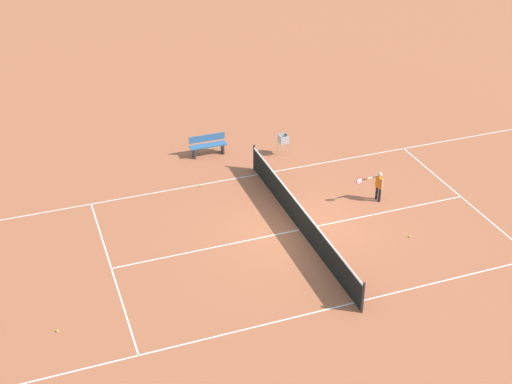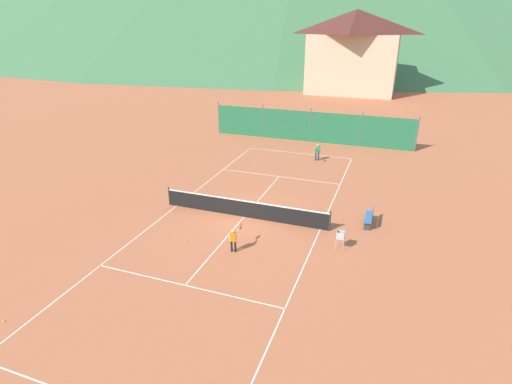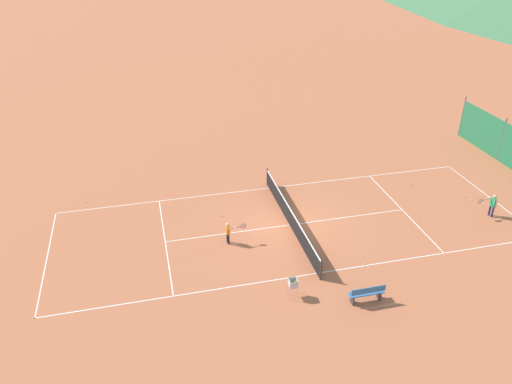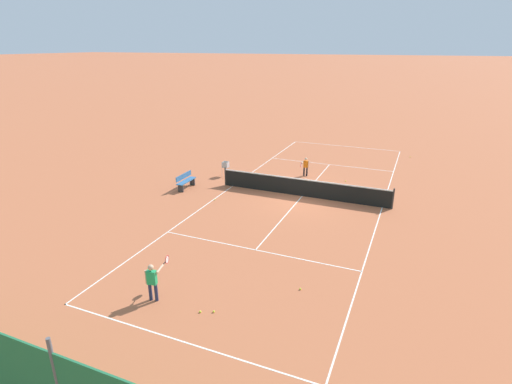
% 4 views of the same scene
% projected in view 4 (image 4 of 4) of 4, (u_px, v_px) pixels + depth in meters
% --- Properties ---
extents(ground_plane, '(600.00, 600.00, 0.00)m').
position_uv_depth(ground_plane, '(302.00, 196.00, 21.17)').
color(ground_plane, '#B7603D').
extents(court_line_markings, '(8.25, 23.85, 0.01)m').
position_uv_depth(court_line_markings, '(302.00, 196.00, 21.17)').
color(court_line_markings, white).
rests_on(court_line_markings, ground).
extents(tennis_net, '(9.18, 0.08, 1.06)m').
position_uv_depth(tennis_net, '(303.00, 187.00, 20.99)').
color(tennis_net, '#2D2D2D').
rests_on(tennis_net, ground).
extents(player_far_service, '(0.43, 1.09, 1.28)m').
position_uv_depth(player_far_service, '(153.00, 279.00, 12.36)').
color(player_far_service, '#23284C').
rests_on(player_far_service, ground).
extents(player_near_baseline, '(0.39, 1.00, 1.15)m').
position_uv_depth(player_near_baseline, '(305.00, 165.00, 24.14)').
color(player_near_baseline, black).
rests_on(player_near_baseline, ground).
extents(tennis_ball_far_corner, '(0.07, 0.07, 0.07)m').
position_uv_depth(tennis_ball_far_corner, '(200.00, 312.00, 11.98)').
color(tennis_ball_far_corner, '#CCE033').
rests_on(tennis_ball_far_corner, ground).
extents(tennis_ball_alley_right, '(0.07, 0.07, 0.07)m').
position_uv_depth(tennis_ball_alley_right, '(215.00, 200.00, 20.60)').
color(tennis_ball_alley_right, '#CCE033').
rests_on(tennis_ball_alley_right, ground).
extents(tennis_ball_near_corner, '(0.07, 0.07, 0.07)m').
position_uv_depth(tennis_ball_near_corner, '(214.00, 312.00, 11.99)').
color(tennis_ball_near_corner, '#CCE033').
rests_on(tennis_ball_near_corner, ground).
extents(tennis_ball_mid_court, '(0.07, 0.07, 0.07)m').
position_uv_depth(tennis_ball_mid_court, '(300.00, 289.00, 13.09)').
color(tennis_ball_mid_court, '#CCE033').
rests_on(tennis_ball_mid_court, ground).
extents(tennis_ball_alley_left, '(0.07, 0.07, 0.07)m').
position_uv_depth(tennis_ball_alley_left, '(410.00, 157.00, 28.37)').
color(tennis_ball_alley_left, '#CCE033').
rests_on(tennis_ball_alley_left, ground).
extents(tennis_ball_by_net_left, '(0.07, 0.07, 0.07)m').
position_uv_depth(tennis_ball_by_net_left, '(346.00, 181.00, 23.39)').
color(tennis_ball_by_net_left, '#CCE033').
rests_on(tennis_ball_by_net_left, ground).
extents(ball_hopper, '(0.36, 0.36, 0.89)m').
position_uv_depth(ball_hopper, '(225.00, 166.00, 24.18)').
color(ball_hopper, '#B7B7BC').
rests_on(ball_hopper, ground).
extents(courtside_bench, '(0.36, 1.50, 0.84)m').
position_uv_depth(courtside_bench, '(186.00, 181.00, 22.16)').
color(courtside_bench, '#336699').
rests_on(courtside_bench, ground).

